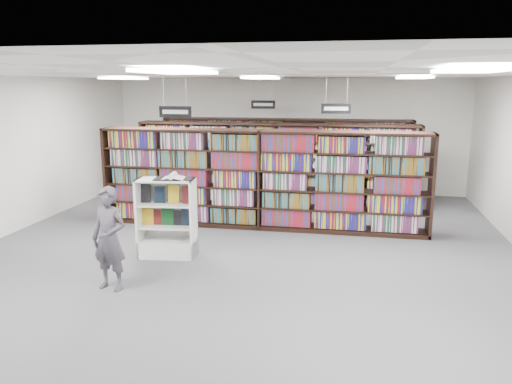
% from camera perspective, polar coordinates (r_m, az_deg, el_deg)
% --- Properties ---
extents(floor, '(12.00, 12.00, 0.00)m').
position_cam_1_polar(floor, '(8.99, -1.81, -7.48)').
color(floor, '#525156').
rests_on(floor, ground).
extents(ceiling, '(10.00, 12.00, 0.10)m').
position_cam_1_polar(ceiling, '(8.48, -1.95, 13.36)').
color(ceiling, white).
rests_on(ceiling, wall_back).
extents(wall_back, '(10.00, 0.10, 3.20)m').
position_cam_1_polar(wall_back, '(14.45, 3.49, 6.47)').
color(wall_back, white).
rests_on(wall_back, ground).
extents(wall_front, '(10.00, 0.10, 3.20)m').
position_cam_1_polar(wall_front, '(3.27, -26.98, -14.88)').
color(wall_front, white).
rests_on(wall_front, ground).
extents(bookshelf_row_near, '(7.00, 0.60, 2.10)m').
position_cam_1_polar(bookshelf_row_near, '(10.62, 0.56, 1.44)').
color(bookshelf_row_near, black).
rests_on(bookshelf_row_near, floor).
extents(bookshelf_row_mid, '(7.00, 0.60, 2.10)m').
position_cam_1_polar(bookshelf_row_mid, '(12.56, 2.23, 3.10)').
color(bookshelf_row_mid, black).
rests_on(bookshelf_row_mid, floor).
extents(bookshelf_row_far, '(7.00, 0.60, 2.10)m').
position_cam_1_polar(bookshelf_row_far, '(14.22, 3.30, 4.15)').
color(bookshelf_row_far, black).
rests_on(bookshelf_row_far, floor).
extents(aisle_sign_left, '(0.65, 0.02, 0.80)m').
position_cam_1_polar(aisle_sign_left, '(9.87, -9.21, 9.15)').
color(aisle_sign_left, '#B2B2B7').
rests_on(aisle_sign_left, ceiling).
extents(aisle_sign_right, '(0.65, 0.02, 0.80)m').
position_cam_1_polar(aisle_sign_right, '(11.27, 9.15, 9.50)').
color(aisle_sign_right, '#B2B2B7').
rests_on(aisle_sign_right, ceiling).
extents(aisle_sign_center, '(0.65, 0.02, 0.80)m').
position_cam_1_polar(aisle_sign_center, '(13.48, 0.82, 10.05)').
color(aisle_sign_center, '#B2B2B7').
rests_on(aisle_sign_center, ceiling).
extents(troffer_front_center, '(0.60, 1.20, 0.04)m').
position_cam_1_polar(troffer_front_center, '(5.59, -9.08, 13.46)').
color(troffer_front_center, white).
rests_on(troffer_front_center, ceiling).
extents(troffer_front_right, '(0.60, 1.20, 0.04)m').
position_cam_1_polar(troffer_front_right, '(5.37, 23.45, 12.70)').
color(troffer_front_right, white).
rests_on(troffer_front_right, ceiling).
extents(troffer_back_left, '(0.60, 1.20, 0.04)m').
position_cam_1_polar(troffer_back_left, '(11.37, -14.82, 12.45)').
color(troffer_back_left, white).
rests_on(troffer_back_left, ceiling).
extents(troffer_back_center, '(0.60, 1.20, 0.04)m').
position_cam_1_polar(troffer_back_center, '(10.43, 0.58, 12.91)').
color(troffer_back_center, white).
rests_on(troffer_back_center, ceiling).
extents(troffer_back_right, '(0.60, 1.20, 0.04)m').
position_cam_1_polar(troffer_back_right, '(10.32, 17.60, 12.37)').
color(troffer_back_right, white).
rests_on(troffer_back_right, ceiling).
extents(endcap_display, '(1.06, 0.61, 1.41)m').
position_cam_1_polar(endcap_display, '(9.10, -10.04, -4.28)').
color(endcap_display, white).
rests_on(endcap_display, floor).
extents(open_book, '(0.72, 0.48, 0.13)m').
position_cam_1_polar(open_book, '(8.82, -9.43, 1.66)').
color(open_book, black).
rests_on(open_book, endcap_display).
extents(shopper, '(0.63, 0.48, 1.57)m').
position_cam_1_polar(shopper, '(7.73, -16.42, -5.15)').
color(shopper, '#544F5A').
rests_on(shopper, floor).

